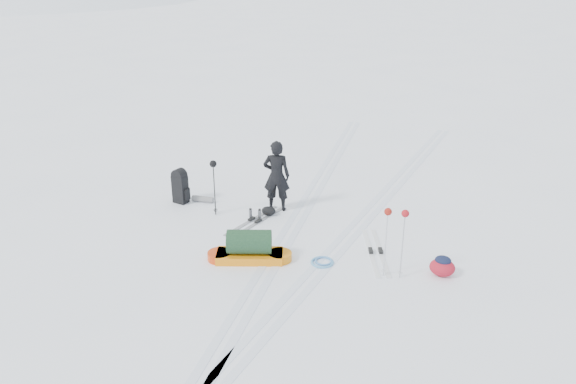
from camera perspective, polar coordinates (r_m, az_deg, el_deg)
name	(u,v)px	position (r m, az deg, el deg)	size (l,w,h in m)	color
ground	(286,237)	(11.45, -0.17, -4.64)	(200.00, 200.00, 0.00)	white
ski_tracks	(327,224)	(12.04, 3.97, -3.24)	(3.38, 17.97, 0.01)	silver
skier	(277,176)	(12.39, -1.17, 1.64)	(0.59, 0.39, 1.62)	black
pulk_sled	(249,249)	(10.56, -3.94, -5.78)	(1.65, 0.93, 0.61)	orange
expedition_rucksack	(183,187)	(13.14, -10.63, 0.50)	(0.91, 0.42, 0.83)	black
ski_poles_black	(213,170)	(12.19, -7.58, 2.18)	(0.15, 0.17, 1.26)	black
ski_poles_silver	(396,221)	(9.77, 10.91, -2.86)	(0.42, 0.16, 1.32)	silver
touring_skis_grey	(255,221)	(12.13, -3.39, -2.96)	(0.73, 1.80, 0.07)	#96999E
touring_skis_white	(376,252)	(11.01, 8.89, -6.03)	(0.91, 1.90, 0.07)	silver
rope_coil	(323,262)	(10.55, 3.55, -7.08)	(0.47, 0.47, 0.05)	#5399CA
small_daypack	(442,266)	(10.43, 15.41, -7.28)	(0.51, 0.43, 0.39)	maroon
thermos_pair	(255,214)	(12.18, -3.38, -2.27)	(0.27, 0.16, 0.26)	#595B61
stuff_sack	(269,211)	(12.38, -1.98, -1.94)	(0.36, 0.30, 0.20)	black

